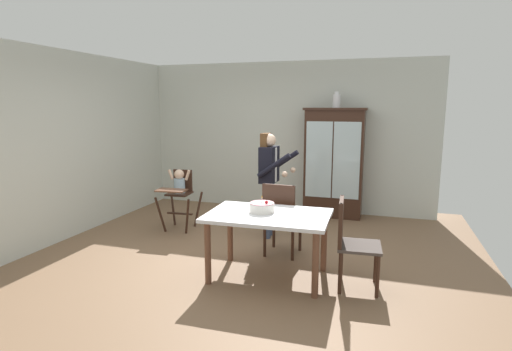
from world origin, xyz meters
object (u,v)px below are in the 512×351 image
china_cabinet (334,163)px  adult_person (270,172)px  ceramic_vase (337,101)px  dining_table (268,223)px  birthday_cake (262,207)px  high_chair_with_toddler (179,188)px  dining_chair_right_end (350,237)px  dining_chair_far_side (281,214)px

china_cabinet → adult_person: size_ratio=1.23×
ceramic_vase → dining_table: ceramic_vase is taller
ceramic_vase → birthday_cake: bearing=-99.5°
china_cabinet → dining_table: bearing=-97.4°
ceramic_vase → high_chair_with_toddler: ceramic_vase is taller
china_cabinet → dining_table: size_ratio=1.38×
dining_table → birthday_cake: 0.19m
dining_table → dining_chair_right_end: (0.89, 0.02, -0.08)m
china_cabinet → ceramic_vase: (0.01, 0.00, 1.05)m
ceramic_vase → dining_chair_far_side: 2.63m
dining_table → ceramic_vase: bearing=82.4°
high_chair_with_toddler → dining_chair_far_side: 1.90m
dining_chair_far_side → dining_chair_right_end: size_ratio=1.00×
china_cabinet → adult_person: bearing=-117.4°
dining_table → dining_chair_right_end: dining_chair_right_end is taller
china_cabinet → birthday_cake: size_ratio=6.72×
china_cabinet → birthday_cake: bearing=-99.3°
high_chair_with_toddler → birthday_cake: size_ratio=3.39×
dining_chair_right_end → dining_chair_far_side: bearing=50.6°
dining_chair_right_end → high_chair_with_toddler: bearing=60.3°
dining_chair_right_end → birthday_cake: bearing=83.8°
ceramic_vase → birthday_cake: (-0.47, -2.77, -1.21)m
ceramic_vase → adult_person: bearing=-117.7°
high_chair_with_toddler → adult_person: (1.43, 0.08, 0.31)m
ceramic_vase → high_chair_with_toddler: (-2.19, -1.52, -1.35)m
china_cabinet → ceramic_vase: size_ratio=6.97×
birthday_cake → dining_chair_far_side: dining_chair_far_side is taller
china_cabinet → high_chair_with_toddler: 2.67m
adult_person → dining_chair_right_end: adult_person is taller
ceramic_vase → dining_table: (-0.38, -2.82, -1.36)m
china_cabinet → high_chair_with_toddler: size_ratio=1.98×
high_chair_with_toddler → adult_person: size_ratio=0.62×
high_chair_with_toddler → dining_chair_far_side: bearing=-23.9°
china_cabinet → dining_table: 2.86m
dining_chair_far_side → adult_person: bearing=-60.6°
ceramic_vase → adult_person: size_ratio=0.18×
dining_chair_far_side → dining_chair_right_end: 1.12m
adult_person → birthday_cake: size_ratio=5.47×
china_cabinet → dining_chair_far_side: size_ratio=1.96×
ceramic_vase → dining_chair_right_end: ceramic_vase is taller
adult_person → dining_table: 1.47m
high_chair_with_toddler → ceramic_vase: bearing=30.6°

